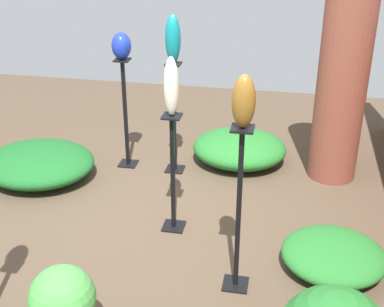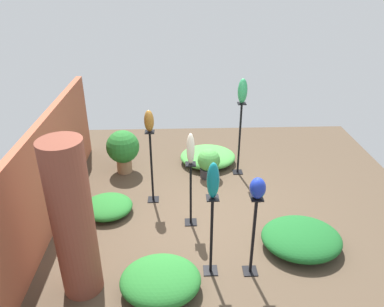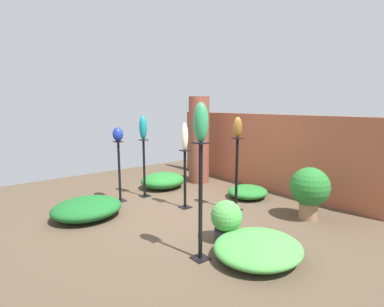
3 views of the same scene
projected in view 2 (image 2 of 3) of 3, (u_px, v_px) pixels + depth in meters
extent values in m
plane|color=#4C3D2D|center=(200.00, 221.00, 6.29)|extent=(8.00, 8.00, 0.00)
cube|color=#9E5138|center=(45.00, 179.00, 5.81)|extent=(5.60, 0.12, 1.75)
cylinder|color=brown|center=(73.00, 221.00, 4.53)|extent=(0.51, 0.51, 2.16)
cube|color=black|center=(153.00, 199.00, 6.86)|extent=(0.20, 0.20, 0.01)
cube|color=black|center=(152.00, 167.00, 6.55)|extent=(0.04, 0.04, 1.37)
cube|color=black|center=(150.00, 132.00, 6.25)|extent=(0.16, 0.16, 0.02)
cube|color=black|center=(250.00, 271.00, 5.26)|extent=(0.20, 0.20, 0.01)
cube|color=black|center=(253.00, 237.00, 4.98)|extent=(0.04, 0.04, 1.24)
cube|color=black|center=(257.00, 198.00, 4.70)|extent=(0.16, 0.16, 0.02)
cube|color=black|center=(191.00, 222.00, 6.25)|extent=(0.20, 0.20, 0.01)
cube|color=black|center=(191.00, 194.00, 6.00)|extent=(0.04, 0.04, 1.12)
cube|color=black|center=(191.00, 164.00, 5.75)|extent=(0.16, 0.16, 0.02)
cube|color=black|center=(237.00, 172.00, 7.76)|extent=(0.20, 0.20, 0.01)
cube|color=black|center=(240.00, 139.00, 7.43)|extent=(0.04, 0.04, 1.51)
cube|color=black|center=(242.00, 103.00, 7.09)|extent=(0.16, 0.16, 0.02)
cube|color=black|center=(210.00, 271.00, 5.26)|extent=(0.20, 0.20, 0.01)
cube|color=black|center=(211.00, 236.00, 4.99)|extent=(0.04, 0.04, 1.23)
cube|color=black|center=(213.00, 198.00, 4.71)|extent=(0.16, 0.16, 0.02)
ellipsoid|color=brown|center=(149.00, 121.00, 6.16)|extent=(0.16, 0.16, 0.38)
ellipsoid|color=#192D9E|center=(258.00, 188.00, 4.64)|extent=(0.22, 0.20, 0.28)
ellipsoid|color=beige|center=(191.00, 149.00, 5.63)|extent=(0.13, 0.13, 0.51)
ellipsoid|color=#2D9356|center=(243.00, 91.00, 6.98)|extent=(0.18, 0.18, 0.48)
ellipsoid|color=#0F727A|center=(213.00, 180.00, 4.60)|extent=(0.16, 0.16, 0.50)
cylinder|color=#2D2D33|center=(209.00, 172.00, 7.57)|extent=(0.34, 0.34, 0.19)
sphere|color=#479942|center=(209.00, 160.00, 7.45)|extent=(0.45, 0.45, 0.45)
cylinder|color=#936B4C|center=(125.00, 165.00, 7.74)|extent=(0.31, 0.31, 0.29)
sphere|color=#236B28|center=(123.00, 147.00, 7.55)|extent=(0.67, 0.67, 0.67)
ellipsoid|color=#195923|center=(301.00, 238.00, 5.64)|extent=(1.06, 1.21, 0.34)
ellipsoid|color=#236B28|center=(160.00, 280.00, 4.87)|extent=(0.94, 1.06, 0.36)
ellipsoid|color=#479942|center=(208.00, 157.00, 8.09)|extent=(1.09, 1.19, 0.28)
ellipsoid|color=#236B28|center=(108.00, 207.00, 6.45)|extent=(0.82, 0.86, 0.25)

